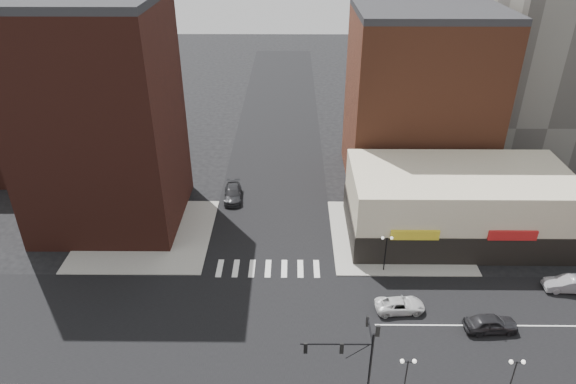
{
  "coord_description": "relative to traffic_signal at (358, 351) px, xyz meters",
  "views": [
    {
      "loc": [
        2.37,
        -34.85,
        33.46
      ],
      "look_at": [
        2.02,
        5.12,
        11.0
      ],
      "focal_mm": 32.0,
      "sensor_mm": 36.0,
      "label": 1
    }
  ],
  "objects": [
    {
      "name": "sidewalk_ne",
      "position": [
        7.26,
        22.33,
        -4.9
      ],
      "size": [
        15.0,
        15.0,
        0.12
      ],
      "primitive_type": "cube",
      "color": "gray",
      "rests_on": "ground"
    },
    {
      "name": "street_lamp_ne",
      "position": [
        4.76,
        15.83,
        -1.67
      ],
      "size": [
        1.22,
        0.32,
        4.16
      ],
      "color": "black",
      "rests_on": "sidewalk_ne"
    },
    {
      "name": "building_nw_low",
      "position": [
        -39.24,
        41.83,
        1.04
      ],
      "size": [
        20.0,
        18.0,
        12.0
      ],
      "primitive_type": "cube",
      "color": "#3C1A13",
      "rests_on": "ground"
    },
    {
      "name": "dark_sedan_east",
      "position": [
        12.97,
        7.28,
        -4.16
      ],
      "size": [
        4.84,
        2.2,
        1.61
      ],
      "primitive_type": "imported",
      "rotation": [
        0.0,
        0.0,
        1.64
      ],
      "color": "black",
      "rests_on": "ground"
    },
    {
      "name": "ground",
      "position": [
        -7.24,
        7.83,
        -4.96
      ],
      "size": [
        240.0,
        240.0,
        0.0
      ],
      "primitive_type": "plane",
      "color": "black",
      "rests_on": "ground"
    },
    {
      "name": "dark_sedan_north",
      "position": [
        -12.51,
        30.65,
        -4.17
      ],
      "size": [
        2.6,
        5.57,
        1.57
      ],
      "primitive_type": "imported",
      "rotation": [
        0.0,
        0.0,
        0.07
      ],
      "color": "black",
      "rests_on": "ground"
    },
    {
      "name": "road_ew",
      "position": [
        -7.24,
        7.83,
        -4.95
      ],
      "size": [
        200.0,
        14.0,
        0.02
      ],
      "primitive_type": "cube",
      "color": "black",
      "rests_on": "ground"
    },
    {
      "name": "road_ns",
      "position": [
        -7.24,
        7.83,
        -4.95
      ],
      "size": [
        14.0,
        200.0,
        0.02
      ],
      "primitive_type": "cube",
      "color": "black",
      "rests_on": "ground"
    },
    {
      "name": "sidewalk_nw",
      "position": [
        -21.74,
        22.33,
        -4.9
      ],
      "size": [
        15.0,
        15.0,
        0.12
      ],
      "primitive_type": "cube",
      "color": "gray",
      "rests_on": "ground"
    },
    {
      "name": "building_nw",
      "position": [
        -26.24,
        26.33,
        7.54
      ],
      "size": [
        16.0,
        15.0,
        25.0
      ],
      "primitive_type": "cube",
      "color": "#3C1A13",
      "rests_on": "ground"
    },
    {
      "name": "white_suv",
      "position": [
        5.33,
        9.8,
        -4.32
      ],
      "size": [
        4.8,
        2.52,
        1.29
      ],
      "primitive_type": "imported",
      "rotation": [
        0.0,
        0.0,
        1.66
      ],
      "color": "silver",
      "rests_on": "ground"
    },
    {
      "name": "traffic_signal",
      "position": [
        0.0,
        0.0,
        0.0
      ],
      "size": [
        5.59,
        3.09,
        7.77
      ],
      "color": "black",
      "rests_on": "ground"
    },
    {
      "name": "street_lamp_se_b",
      "position": [
        11.76,
        -0.17,
        -1.67
      ],
      "size": [
        1.22,
        0.32,
        4.16
      ],
      "color": "black",
      "rests_on": "sidewalk_se"
    },
    {
      "name": "silver_sedan",
      "position": [
        22.48,
        12.85,
        -4.2
      ],
      "size": [
        4.71,
        1.83,
        1.53
      ],
      "primitive_type": "imported",
      "rotation": [
        0.0,
        0.0,
        -1.62
      ],
      "color": "gray",
      "rests_on": "ground"
    },
    {
      "name": "street_lamp_se_a",
      "position": [
        3.76,
        -0.17,
        -1.67
      ],
      "size": [
        1.22,
        0.32,
        4.16
      ],
      "color": "black",
      "rests_on": "sidewalk_se"
    },
    {
      "name": "building_ne_row",
      "position": [
        13.76,
        22.83,
        -1.66
      ],
      "size": [
        24.2,
        12.2,
        8.0
      ],
      "color": "beige",
      "rests_on": "ground"
    },
    {
      "name": "building_ne_midrise",
      "position": [
        11.76,
        37.33,
        6.04
      ],
      "size": [
        18.0,
        15.0,
        22.0
      ],
      "primitive_type": "cube",
      "color": "brown",
      "rests_on": "ground"
    }
  ]
}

